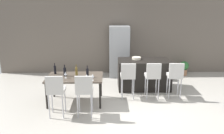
{
  "coord_description": "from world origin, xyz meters",
  "views": [
    {
      "loc": [
        -0.88,
        -5.94,
        2.66
      ],
      "look_at": [
        -0.75,
        0.48,
        0.85
      ],
      "focal_mm": 37.1,
      "sensor_mm": 36.0,
      "label": 1
    }
  ],
  "objects": [
    {
      "name": "bar_chair_left",
      "position": [
        -0.31,
        0.2,
        0.7
      ],
      "size": [
        0.4,
        0.4,
        1.05
      ],
      "color": "beige",
      "rests_on": "ground_plane"
    },
    {
      "name": "dining_table",
      "position": [
        -1.76,
        -0.05,
        0.68
      ],
      "size": [
        1.49,
        0.93,
        0.74
      ],
      "color": "#4C4238",
      "rests_on": "ground_plane"
    },
    {
      "name": "potted_plant",
      "position": [
        1.99,
        2.33,
        0.3
      ],
      "size": [
        0.33,
        0.33,
        0.53
      ],
      "color": "#996B4C",
      "rests_on": "ground_plane"
    },
    {
      "name": "bar_chair_middle",
      "position": [
        0.39,
        0.2,
        0.7
      ],
      "size": [
        0.4,
        0.4,
        1.05
      ],
      "color": "beige",
      "rests_on": "ground_plane"
    },
    {
      "name": "bar_chair_right",
      "position": [
        1.02,
        0.2,
        0.7
      ],
      "size": [
        0.43,
        0.43,
        1.05
      ],
      "color": "beige",
      "rests_on": "ground_plane"
    },
    {
      "name": "wine_bottle_inner",
      "position": [
        -1.41,
        -0.1,
        0.86
      ],
      "size": [
        0.07,
        0.07,
        0.31
      ],
      "color": "black",
      "rests_on": "dining_table"
    },
    {
      "name": "wine_glass_near",
      "position": [
        -1.41,
        -0.39,
        0.86
      ],
      "size": [
        0.07,
        0.07,
        0.17
      ],
      "color": "silver",
      "rests_on": "dining_table"
    },
    {
      "name": "back_wall",
      "position": [
        0.0,
        2.78,
        1.45
      ],
      "size": [
        10.0,
        0.12,
        2.9
      ],
      "primitive_type": "cube",
      "color": "#665B51",
      "rests_on": "ground_plane"
    },
    {
      "name": "kitchen_island",
      "position": [
        0.26,
        1.01,
        0.46
      ],
      "size": [
        1.61,
        0.86,
        0.92
      ],
      "primitive_type": "cube",
      "color": "black",
      "rests_on": "ground_plane"
    },
    {
      "name": "wine_glass_middle",
      "position": [
        -1.26,
        -0.37,
        0.86
      ],
      "size": [
        0.07,
        0.07,
        0.17
      ],
      "color": "silver",
      "rests_on": "dining_table"
    },
    {
      "name": "wine_glass_end",
      "position": [
        -1.98,
        -0.16,
        0.86
      ],
      "size": [
        0.07,
        0.07,
        0.17
      ],
      "color": "silver",
      "rests_on": "dining_table"
    },
    {
      "name": "fruit_bowl",
      "position": [
        0.03,
        1.12,
        0.96
      ],
      "size": [
        0.28,
        0.28,
        0.07
      ],
      "primitive_type": "cylinder",
      "color": "beige",
      "rests_on": "kitchen_island"
    },
    {
      "name": "dining_chair_near",
      "position": [
        -2.09,
        -0.87,
        0.7
      ],
      "size": [
        0.4,
        0.4,
        1.05
      ],
      "color": "beige",
      "rests_on": "ground_plane"
    },
    {
      "name": "refrigerator",
      "position": [
        -0.45,
        2.34,
        0.92
      ],
      "size": [
        0.72,
        0.68,
        1.84
      ],
      "primitive_type": "cube",
      "color": "#939699",
      "rests_on": "ground_plane"
    },
    {
      "name": "ground_plane",
      "position": [
        0.0,
        0.0,
        0.0
      ],
      "size": [
        10.0,
        10.0,
        0.0
      ],
      "primitive_type": "plane",
      "color": "#ADA89E"
    },
    {
      "name": "dining_chair_far",
      "position": [
        -1.42,
        -0.87,
        0.7
      ],
      "size": [
        0.4,
        0.4,
        1.05
      ],
      "color": "beige",
      "rests_on": "ground_plane"
    },
    {
      "name": "wine_bottle_far",
      "position": [
        -2.03,
        0.02,
        0.86
      ],
      "size": [
        0.08,
        0.08,
        0.31
      ],
      "color": "black",
      "rests_on": "dining_table"
    },
    {
      "name": "wine_bottle_left",
      "position": [
        -2.33,
        0.21,
        0.86
      ],
      "size": [
        0.06,
        0.06,
        0.31
      ],
      "color": "black",
      "rests_on": "dining_table"
    },
    {
      "name": "wine_bottle_right",
      "position": [
        -1.72,
        0.03,
        0.86
      ],
      "size": [
        0.06,
        0.06,
        0.31
      ],
      "color": "brown",
      "rests_on": "dining_table"
    }
  ]
}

